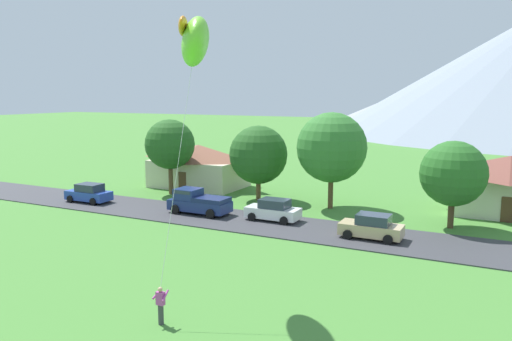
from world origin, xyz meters
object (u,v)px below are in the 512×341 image
object	(u,v)px
tree_center	(332,148)
parked_car_white_west_end	(273,210)
house_leftmost	(509,184)
tree_left_of_center	(453,174)
house_left_center	(199,165)
kite_flyer_with_kite	(194,42)
pickup_truck_navy_west_side	(198,202)
tree_right_of_center	(170,144)
parked_car_blue_mid_east	(89,193)
parked_car_tan_mid_west	(372,227)
tree_near_right	(258,155)

from	to	relation	value
tree_center	parked_car_white_west_end	world-z (taller)	tree_center
house_leftmost	tree_center	size ratio (longest dim) A/B	1.12
tree_left_of_center	parked_car_white_west_end	distance (m)	13.57
house_left_center	kite_flyer_with_kite	world-z (taller)	kite_flyer_with_kite
house_left_center	kite_flyer_with_kite	size ratio (longest dim) A/B	0.75
pickup_truck_navy_west_side	kite_flyer_with_kite	bearing A→B (deg)	-56.71
kite_flyer_with_kite	tree_right_of_center	bearing A→B (deg)	129.52
house_left_center	parked_car_blue_mid_east	distance (m)	12.25
parked_car_white_west_end	parked_car_tan_mid_west	size ratio (longest dim) A/B	1.00
kite_flyer_with_kite	tree_center	bearing A→B (deg)	88.94
tree_left_of_center	parked_car_blue_mid_east	distance (m)	31.00
kite_flyer_with_kite	pickup_truck_navy_west_side	bearing A→B (deg)	123.29
tree_center	parked_car_tan_mid_west	distance (m)	10.60
parked_car_white_west_end	parked_car_blue_mid_east	size ratio (longest dim) A/B	0.99
house_leftmost	parked_car_tan_mid_west	distance (m)	15.01
tree_right_of_center	pickup_truck_navy_west_side	size ratio (longest dim) A/B	1.41
tree_center	parked_car_white_west_end	size ratio (longest dim) A/B	1.97
parked_car_white_west_end	parked_car_tan_mid_west	xyz separation A→B (m)	(8.06, -1.49, 0.00)
parked_car_tan_mid_west	kite_flyer_with_kite	distance (m)	17.81
parked_car_blue_mid_east	kite_flyer_with_kite	size ratio (longest dim) A/B	0.31
parked_car_tan_mid_west	kite_flyer_with_kite	world-z (taller)	kite_flyer_with_kite
tree_near_right	parked_car_white_west_end	distance (m)	8.71
tree_center	parked_car_blue_mid_east	bearing A→B (deg)	-158.90
parked_car_tan_mid_west	tree_near_right	bearing A→B (deg)	147.45
parked_car_blue_mid_east	house_leftmost	bearing A→B (deg)	20.13
tree_right_of_center	parked_car_tan_mid_west	world-z (taller)	tree_right_of_center
tree_center	tree_near_right	size ratio (longest dim) A/B	1.19
house_left_center	parked_car_blue_mid_east	xyz separation A→B (m)	(-4.47, -11.31, -1.46)
parked_car_white_west_end	kite_flyer_with_kite	world-z (taller)	kite_flyer_with_kite
tree_left_of_center	house_left_center	bearing A→B (deg)	167.44
house_leftmost	tree_left_of_center	bearing A→B (deg)	-118.10
house_leftmost	parked_car_tan_mid_west	bearing A→B (deg)	-123.15
tree_right_of_center	kite_flyer_with_kite	xyz separation A→B (m)	(15.74, -19.08, 7.35)
tree_left_of_center	kite_flyer_with_kite	size ratio (longest dim) A/B	0.48
tree_center	kite_flyer_with_kite	xyz separation A→B (m)	(-0.37, -20.18, 6.99)
tree_left_of_center	kite_flyer_with_kite	bearing A→B (deg)	-120.16
house_leftmost	tree_right_of_center	world-z (taller)	tree_right_of_center
house_left_center	parked_car_tan_mid_west	world-z (taller)	house_left_center
tree_center	tree_right_of_center	bearing A→B (deg)	-176.10
house_leftmost	parked_car_tan_mid_west	xyz separation A→B (m)	(-8.16, -12.50, -1.63)
house_leftmost	kite_flyer_with_kite	distance (m)	30.17
tree_near_right	tree_left_of_center	bearing A→B (deg)	-8.29
pickup_truck_navy_west_side	parked_car_tan_mid_west	bearing A→B (deg)	-3.07
tree_near_right	parked_car_blue_mid_east	size ratio (longest dim) A/B	1.63
tree_left_of_center	parked_car_blue_mid_east	bearing A→B (deg)	-169.62
tree_near_right	parked_car_tan_mid_west	size ratio (longest dim) A/B	1.65
tree_near_right	parked_car_white_west_end	bearing A→B (deg)	-55.15
tree_center	pickup_truck_navy_west_side	xyz separation A→B (m)	(-8.98, -7.08, -4.22)
house_left_center	pickup_truck_navy_west_side	distance (m)	12.65
tree_right_of_center	pickup_truck_navy_west_side	bearing A→B (deg)	-39.97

